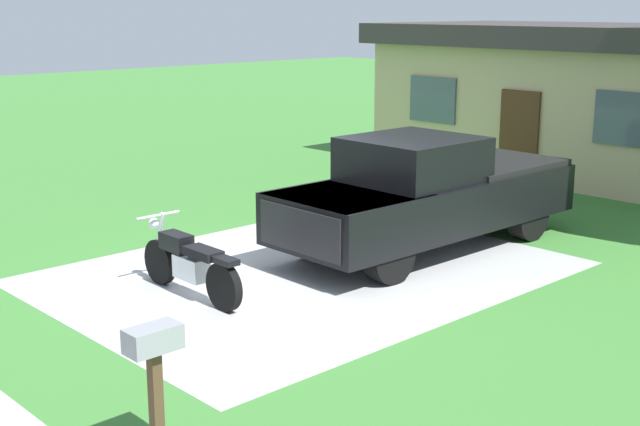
{
  "coord_description": "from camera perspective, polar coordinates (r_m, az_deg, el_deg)",
  "views": [
    {
      "loc": [
        9.19,
        -8.3,
        3.92
      ],
      "look_at": [
        0.08,
        0.21,
        0.9
      ],
      "focal_mm": 48.09,
      "sensor_mm": 36.0,
      "label": 1
    }
  ],
  "objects": [
    {
      "name": "neighbor_house",
      "position": [
        21.85,
        16.95,
        7.43
      ],
      "size": [
        9.6,
        5.6,
        3.5
      ],
      "color": "tan",
      "rests_on": "ground"
    },
    {
      "name": "ground_plane",
      "position": [
        12.99,
        -0.93,
        -3.95
      ],
      "size": [
        80.0,
        80.0,
        0.0
      ],
      "primitive_type": "plane",
      "color": "#3B7832"
    },
    {
      "name": "mailbox",
      "position": [
        7.6,
        -10.99,
        -9.42
      ],
      "size": [
        0.26,
        0.48,
        1.26
      ],
      "color": "#4C3823",
      "rests_on": "ground"
    },
    {
      "name": "driveway_pad",
      "position": [
        12.99,
        -0.93,
        -3.94
      ],
      "size": [
        5.66,
        7.41,
        0.01
      ],
      "primitive_type": "cube",
      "color": "#A9A9A9",
      "rests_on": "ground"
    },
    {
      "name": "pickup_truck",
      "position": [
        14.16,
        7.32,
        1.4
      ],
      "size": [
        2.04,
        5.64,
        1.9
      ],
      "color": "black",
      "rests_on": "ground"
    },
    {
      "name": "motorcycle",
      "position": [
        11.93,
        -8.68,
        -3.35
      ],
      "size": [
        2.21,
        0.7,
        1.09
      ],
      "color": "black",
      "rests_on": "ground"
    }
  ]
}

